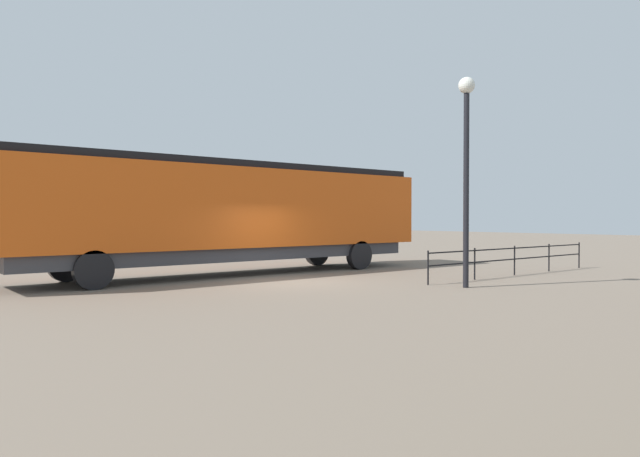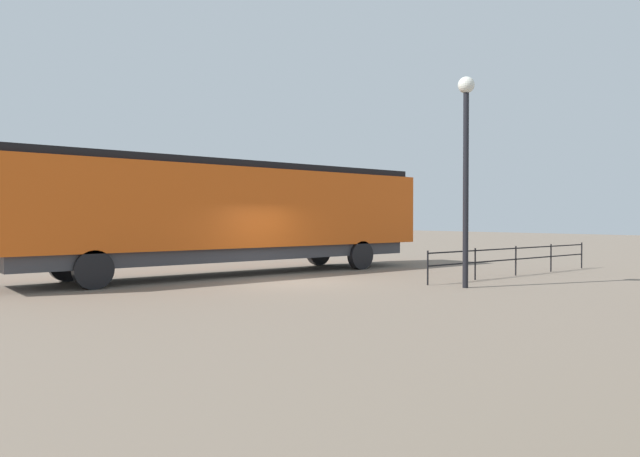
# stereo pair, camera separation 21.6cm
# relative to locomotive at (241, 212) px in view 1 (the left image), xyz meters

# --- Properties ---
(ground_plane) EXTENTS (120.00, 120.00, 0.00)m
(ground_plane) POSITION_rel_locomotive_xyz_m (3.26, -0.16, -2.22)
(ground_plane) COLOR #756656
(locomotive) EXTENTS (2.92, 15.79, 3.92)m
(locomotive) POSITION_rel_locomotive_xyz_m (0.00, 0.00, 0.00)
(locomotive) COLOR #D15114
(locomotive) RESTS_ON ground_plane
(lamp_post) EXTENTS (0.47, 0.47, 6.00)m
(lamp_post) POSITION_rel_locomotive_xyz_m (7.56, 2.83, 1.83)
(lamp_post) COLOR black
(lamp_post) RESTS_ON ground_plane
(platform_fence) EXTENTS (0.05, 9.23, 1.03)m
(platform_fence) POSITION_rel_locomotive_xyz_m (6.44, 7.10, -1.54)
(platform_fence) COLOR black
(platform_fence) RESTS_ON ground_plane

